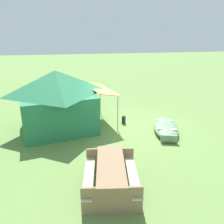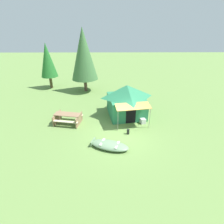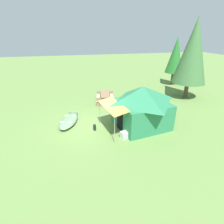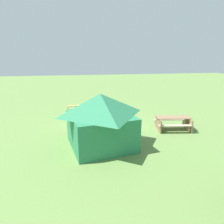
% 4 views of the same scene
% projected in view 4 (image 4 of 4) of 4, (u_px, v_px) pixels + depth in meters
% --- Properties ---
extents(ground_plane, '(80.00, 80.00, 0.00)m').
position_uv_depth(ground_plane, '(103.00, 125.00, 13.03)').
color(ground_plane, olive).
extents(beached_rowboat, '(2.62, 1.73, 0.36)m').
position_uv_depth(beached_rowboat, '(111.00, 116.00, 14.46)').
color(beached_rowboat, gray).
rests_on(beached_rowboat, ground_plane).
extents(canvas_cabin_tent, '(3.49, 4.40, 2.60)m').
position_uv_depth(canvas_cabin_tent, '(101.00, 119.00, 9.64)').
color(canvas_cabin_tent, '#2A7B51').
rests_on(canvas_cabin_tent, ground_plane).
extents(picnic_table, '(2.21, 1.76, 0.80)m').
position_uv_depth(picnic_table, '(173.00, 122.00, 12.06)').
color(picnic_table, '#8D6C4F').
rests_on(picnic_table, ground_plane).
extents(cooler_box, '(0.49, 0.55, 0.39)m').
position_uv_depth(cooler_box, '(76.00, 133.00, 11.06)').
color(cooler_box, silver).
rests_on(cooler_box, ground_plane).
extents(fuel_can, '(0.25, 0.25, 0.37)m').
position_uv_depth(fuel_can, '(95.00, 123.00, 12.76)').
color(fuel_can, black).
rests_on(fuel_can, ground_plane).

